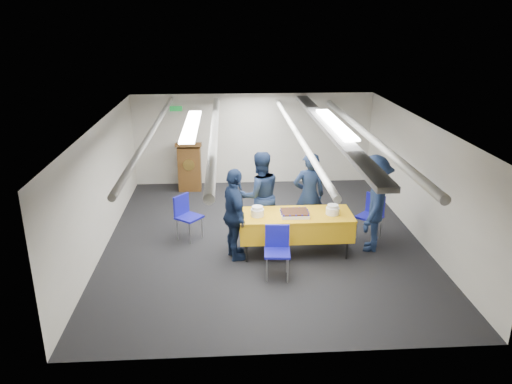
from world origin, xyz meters
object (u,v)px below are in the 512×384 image
podium (190,166)px  chair_left (186,212)px  sailor_d (372,204)px  serving_table (295,225)px  sheet_cake (295,213)px  chair_right (372,212)px  sailor_b (260,196)px  chair_near (277,246)px  sailor_c (235,215)px  sailor_a (309,195)px

podium → chair_left: podium is taller
podium → sailor_d: (3.54, -3.58, 0.29)m
serving_table → sheet_cake: size_ratio=4.01×
podium → chair_right: size_ratio=1.44×
chair_right → sailor_b: (-2.18, 0.13, 0.34)m
podium → chair_right: podium is taller
chair_left → chair_near: bearing=-44.3°
chair_left → sailor_c: 1.34m
serving_table → sailor_c: size_ratio=1.22×
sheet_cake → podium: podium is taller
serving_table → sailor_a: 0.85m
chair_left → sailor_d: size_ratio=0.48×
sailor_b → sailor_d: size_ratio=0.97×
sheet_cake → sailor_d: bearing=6.6°
serving_table → chair_near: (-0.41, -0.79, -0.03)m
serving_table → chair_near: 0.89m
sheet_cake → sailor_d: sailor_d is taller
serving_table → chair_left: chair_left is taller
sheet_cake → chair_left: (-2.00, 0.86, -0.28)m
sheet_cake → podium: bearing=119.3°
podium → sailor_a: bearing=-50.0°
sailor_b → sailor_d: (2.01, -0.63, 0.03)m
sailor_d → chair_near: bearing=-42.3°
serving_table → sailor_b: sailor_b is taller
podium → sailor_c: size_ratio=0.75×
serving_table → sailor_b: 0.99m
podium → sailor_c: bearing=-74.7°
chair_near → podium: bearing=111.0°
sailor_d → sailor_a: bearing=-98.8°
sheet_cake → sailor_d: size_ratio=0.28×
sheet_cake → chair_right: (1.61, 0.67, -0.28)m
podium → sailor_b: 3.33m
chair_near → chair_right: 2.43m
sheet_cake → chair_right: 1.77m
chair_right → sailor_d: 0.65m
podium → chair_left: bearing=-87.9°
sheet_cake → sailor_b: 0.98m
podium → sailor_c: 3.95m
sailor_b → sailor_c: bearing=46.2°
sheet_cake → podium: size_ratio=0.40×
serving_table → sheet_cake: (-0.03, -0.07, 0.25)m
podium → chair_left: 2.89m
sheet_cake → sailor_b: (-0.57, 0.80, 0.06)m
sailor_d → chair_right: bearing=-176.6°
chair_right → sailor_a: bearing=174.5°
serving_table → sailor_d: size_ratio=1.13×
sheet_cake → sailor_c: size_ratio=0.30×
sailor_b → serving_table: bearing=115.7°
chair_right → chair_left: same height
chair_right → podium: bearing=140.4°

